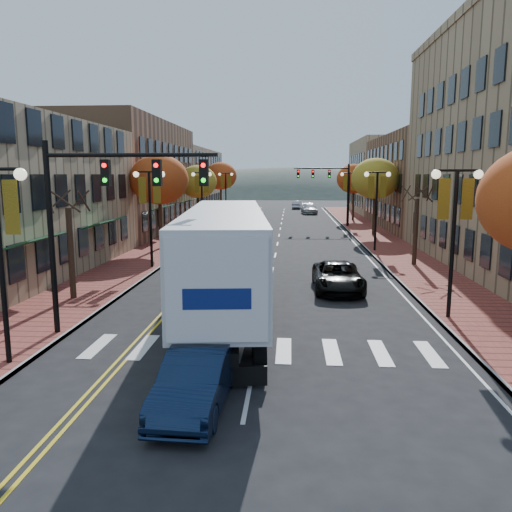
# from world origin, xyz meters

# --- Properties ---
(ground) EXTENTS (200.00, 200.00, 0.00)m
(ground) POSITION_xyz_m (0.00, 0.00, 0.00)
(ground) COLOR black
(ground) RESTS_ON ground
(sidewalk_left) EXTENTS (4.00, 85.00, 0.15)m
(sidewalk_left) POSITION_xyz_m (-9.00, 32.50, 0.07)
(sidewalk_left) COLOR brown
(sidewalk_left) RESTS_ON ground
(sidewalk_right) EXTENTS (4.00, 85.00, 0.15)m
(sidewalk_right) POSITION_xyz_m (9.00, 32.50, 0.07)
(sidewalk_right) COLOR brown
(sidewalk_right) RESTS_ON ground
(building_left_mid) EXTENTS (12.00, 24.00, 11.00)m
(building_left_mid) POSITION_xyz_m (-17.00, 36.00, 5.50)
(building_left_mid) COLOR brown
(building_left_mid) RESTS_ON ground
(building_left_far) EXTENTS (12.00, 26.00, 9.50)m
(building_left_far) POSITION_xyz_m (-17.00, 61.00, 4.75)
(building_left_far) COLOR #9E8966
(building_left_far) RESTS_ON ground
(building_right_mid) EXTENTS (15.00, 24.00, 10.00)m
(building_right_mid) POSITION_xyz_m (18.50, 42.00, 5.00)
(building_right_mid) COLOR brown
(building_right_mid) RESTS_ON ground
(building_right_far) EXTENTS (15.00, 20.00, 11.00)m
(building_right_far) POSITION_xyz_m (18.50, 64.00, 5.50)
(building_right_far) COLOR #9E8966
(building_right_far) RESTS_ON ground
(tree_left_a) EXTENTS (0.28, 0.28, 4.20)m
(tree_left_a) POSITION_xyz_m (-9.00, 8.00, 2.25)
(tree_left_a) COLOR #382619
(tree_left_a) RESTS_ON sidewalk_left
(tree_left_b) EXTENTS (4.48, 4.48, 7.21)m
(tree_left_b) POSITION_xyz_m (-9.00, 24.00, 5.45)
(tree_left_b) COLOR #382619
(tree_left_b) RESTS_ON sidewalk_left
(tree_left_c) EXTENTS (4.16, 4.16, 6.69)m
(tree_left_c) POSITION_xyz_m (-9.00, 40.00, 5.05)
(tree_left_c) COLOR #382619
(tree_left_c) RESTS_ON sidewalk_left
(tree_left_d) EXTENTS (4.61, 4.61, 7.42)m
(tree_left_d) POSITION_xyz_m (-9.00, 58.00, 5.60)
(tree_left_d) COLOR #382619
(tree_left_d) RESTS_ON sidewalk_left
(tree_right_b) EXTENTS (0.28, 0.28, 4.20)m
(tree_right_b) POSITION_xyz_m (9.00, 18.00, 2.25)
(tree_right_b) COLOR #382619
(tree_right_b) RESTS_ON sidewalk_right
(tree_right_c) EXTENTS (4.48, 4.48, 7.21)m
(tree_right_c) POSITION_xyz_m (9.00, 34.00, 5.45)
(tree_right_c) COLOR #382619
(tree_right_c) RESTS_ON sidewalk_right
(tree_right_d) EXTENTS (4.35, 4.35, 7.00)m
(tree_right_d) POSITION_xyz_m (9.00, 50.00, 5.29)
(tree_right_d) COLOR #382619
(tree_right_d) RESTS_ON sidewalk_right
(lamp_left_b) EXTENTS (1.96, 0.36, 6.05)m
(lamp_left_b) POSITION_xyz_m (-7.50, 16.00, 4.29)
(lamp_left_b) COLOR black
(lamp_left_b) RESTS_ON ground
(lamp_left_c) EXTENTS (1.96, 0.36, 6.05)m
(lamp_left_c) POSITION_xyz_m (-7.50, 34.00, 4.29)
(lamp_left_c) COLOR black
(lamp_left_c) RESTS_ON ground
(lamp_left_d) EXTENTS (1.96, 0.36, 6.05)m
(lamp_left_d) POSITION_xyz_m (-7.50, 52.00, 4.29)
(lamp_left_d) COLOR black
(lamp_left_d) RESTS_ON ground
(lamp_right_a) EXTENTS (1.96, 0.36, 6.05)m
(lamp_right_a) POSITION_xyz_m (7.50, 6.00, 4.29)
(lamp_right_a) COLOR black
(lamp_right_a) RESTS_ON ground
(lamp_right_b) EXTENTS (1.96, 0.36, 6.05)m
(lamp_right_b) POSITION_xyz_m (7.50, 24.00, 4.29)
(lamp_right_b) COLOR black
(lamp_right_b) RESTS_ON ground
(lamp_right_c) EXTENTS (1.96, 0.36, 6.05)m
(lamp_right_c) POSITION_xyz_m (7.50, 42.00, 4.29)
(lamp_right_c) COLOR black
(lamp_right_c) RESTS_ON ground
(traffic_mast_near) EXTENTS (6.10, 0.35, 7.00)m
(traffic_mast_near) POSITION_xyz_m (-5.48, 3.00, 4.92)
(traffic_mast_near) COLOR black
(traffic_mast_near) RESTS_ON ground
(traffic_mast_far) EXTENTS (6.10, 0.34, 7.00)m
(traffic_mast_far) POSITION_xyz_m (5.48, 42.00, 4.92)
(traffic_mast_far) COLOR black
(traffic_mast_far) RESTS_ON ground
(semi_truck) EXTENTS (4.63, 18.00, 4.45)m
(semi_truck) POSITION_xyz_m (-1.68, 7.08, 2.60)
(semi_truck) COLOR black
(semi_truck) RESTS_ON ground
(navy_sedan) EXTENTS (1.70, 4.43, 1.44)m
(navy_sedan) POSITION_xyz_m (-1.27, -2.22, 0.72)
(navy_sedan) COLOR black
(navy_sedan) RESTS_ON ground
(black_suv) EXTENTS (2.43, 5.21, 1.44)m
(black_suv) POSITION_xyz_m (3.51, 11.00, 0.72)
(black_suv) COLOR black
(black_suv) RESTS_ON ground
(car_far_white) EXTENTS (2.23, 4.38, 1.43)m
(car_far_white) POSITION_xyz_m (-3.52, 51.56, 0.71)
(car_far_white) COLOR white
(car_far_white) RESTS_ON ground
(car_far_silver) EXTENTS (2.52, 5.37, 1.51)m
(car_far_silver) POSITION_xyz_m (3.87, 61.12, 0.76)
(car_far_silver) COLOR #A5A7AD
(car_far_silver) RESTS_ON ground
(car_far_oncoming) EXTENTS (1.84, 4.16, 1.33)m
(car_far_oncoming) POSITION_xyz_m (2.19, 72.03, 0.66)
(car_far_oncoming) COLOR #B5B5BD
(car_far_oncoming) RESTS_ON ground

